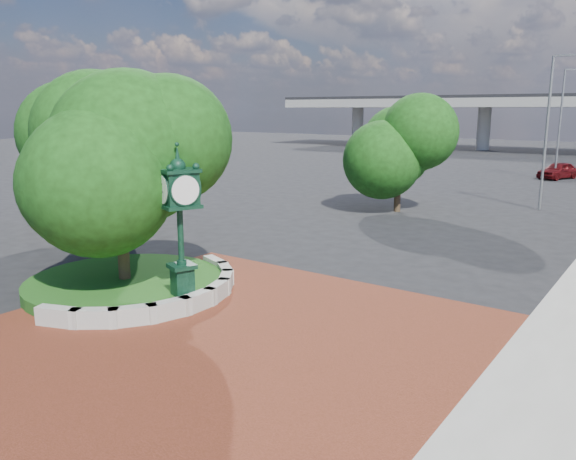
# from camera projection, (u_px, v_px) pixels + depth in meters

# --- Properties ---
(ground) EXTENTS (200.00, 200.00, 0.00)m
(ground) POSITION_uv_depth(u_px,v_px,m) (247.00, 324.00, 14.96)
(ground) COLOR black
(ground) RESTS_ON ground
(plaza) EXTENTS (12.00, 12.00, 0.04)m
(plaza) POSITION_uv_depth(u_px,v_px,m) (222.00, 336.00, 14.16)
(plaza) COLOR #632A17
(plaza) RESTS_ON ground
(planter_wall) EXTENTS (2.96, 6.77, 0.54)m
(planter_wall) POSITION_uv_depth(u_px,v_px,m) (176.00, 296.00, 16.44)
(planter_wall) COLOR #9E9B93
(planter_wall) RESTS_ON ground
(grass_bed) EXTENTS (6.10, 6.10, 0.40)m
(grass_bed) POSITION_uv_depth(u_px,v_px,m) (125.00, 284.00, 17.76)
(grass_bed) COLOR #1A4E16
(grass_bed) RESTS_ON ground
(tree_planter) EXTENTS (5.20, 5.20, 6.33)m
(tree_planter) POSITION_uv_depth(u_px,v_px,m) (118.00, 173.00, 17.02)
(tree_planter) COLOR #38281C
(tree_planter) RESTS_ON ground
(tree_northwest) EXTENTS (5.60, 5.60, 6.93)m
(tree_northwest) POSITION_uv_depth(u_px,v_px,m) (95.00, 143.00, 25.46)
(tree_northwest) COLOR #38281C
(tree_northwest) RESTS_ON ground
(tree_street) EXTENTS (4.40, 4.40, 5.45)m
(tree_street) POSITION_uv_depth(u_px,v_px,m) (399.00, 153.00, 30.86)
(tree_street) COLOR #38281C
(tree_street) RESTS_ON ground
(post_clock) EXTENTS (1.20, 1.20, 4.67)m
(post_clock) POSITION_uv_depth(u_px,v_px,m) (180.00, 221.00, 15.66)
(post_clock) COLOR black
(post_clock) RESTS_ON ground
(parked_car) EXTENTS (3.00, 4.38, 1.38)m
(parked_car) POSITION_uv_depth(u_px,v_px,m) (558.00, 170.00, 46.10)
(parked_car) COLOR #500B0E
(parked_car) RESTS_ON ground
(street_lamp_near) EXTENTS (1.91, 0.33, 8.50)m
(street_lamp_near) POSITION_uv_depth(u_px,v_px,m) (552.00, 121.00, 30.93)
(street_lamp_near) COLOR slate
(street_lamp_near) RESTS_ON ground
(street_lamp_far) EXTENTS (1.95, 0.51, 8.71)m
(street_lamp_far) POSITION_uv_depth(u_px,v_px,m) (564.00, 116.00, 44.55)
(street_lamp_far) COLOR slate
(street_lamp_far) RESTS_ON ground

